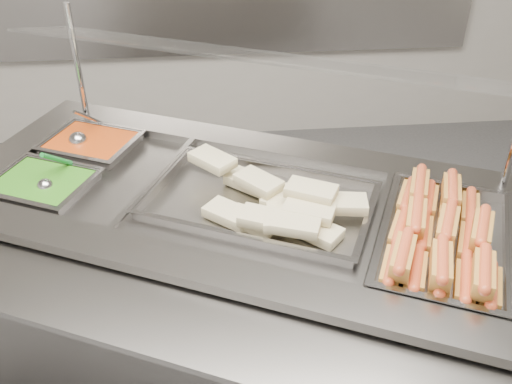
{
  "coord_description": "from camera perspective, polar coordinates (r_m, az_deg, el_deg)",
  "views": [
    {
      "loc": [
        -0.2,
        -1.07,
        1.9
      ],
      "look_at": [
        -0.06,
        0.38,
        0.91
      ],
      "focal_mm": 40.0,
      "sensor_mm": 36.0,
      "label": 1
    }
  ],
  "objects": [
    {
      "name": "pan_beans",
      "position": [
        2.19,
        -16.03,
        4.0
      ],
      "size": [
        0.37,
        0.34,
        0.1
      ],
      "color": "gray",
      "rests_on": "steam_counter"
    },
    {
      "name": "serving_spoon",
      "position": [
        1.96,
        -20.12,
        0.98
      ],
      "size": [
        0.1,
        0.16,
        0.14
      ],
      "color": "#BCBBC0",
      "rests_on": "pan_peas"
    },
    {
      "name": "hotdogs_in_buns",
      "position": [
        1.69,
        17.86,
        -4.17
      ],
      "size": [
        0.42,
        0.58,
        0.12
      ],
      "color": "#A87023",
      "rests_on": "pan_hotdogs"
    },
    {
      "name": "tray_rail",
      "position": [
        1.47,
        -8.63,
        -12.45
      ],
      "size": [
        1.73,
        1.05,
        0.05
      ],
      "color": "gray",
      "rests_on": "steam_counter"
    },
    {
      "name": "tortilla_wraps",
      "position": [
        1.73,
        2.38,
        -1.24
      ],
      "size": [
        0.54,
        0.49,
        0.1
      ],
      "color": "tan",
      "rests_on": "pan_wraps"
    },
    {
      "name": "pan_wraps",
      "position": [
        1.79,
        0.3,
        -1.35
      ],
      "size": [
        0.78,
        0.65,
        0.07
      ],
      "color": "gray",
      "rests_on": "steam_counter"
    },
    {
      "name": "pan_peas",
      "position": [
        2.0,
        -20.44,
        0.02
      ],
      "size": [
        0.37,
        0.34,
        0.1
      ],
      "color": "gray",
      "rests_on": "steam_counter"
    },
    {
      "name": "pan_hotdogs",
      "position": [
        1.74,
        18.17,
        -5.25
      ],
      "size": [
        0.54,
        0.64,
        0.1
      ],
      "color": "gray",
      "rests_on": "steam_counter"
    },
    {
      "name": "ladle",
      "position": [
        2.18,
        -17.29,
        5.04
      ],
      "size": [
        0.1,
        0.18,
        0.15
      ],
      "color": "#BCBBC0",
      "rests_on": "pan_beans"
    },
    {
      "name": "steam_counter",
      "position": [
        2.08,
        -1.32,
        -10.55
      ],
      "size": [
        2.04,
        1.53,
        0.9
      ],
      "color": "slate",
      "rests_on": "ground"
    },
    {
      "name": "sneeze_guard",
      "position": [
        1.81,
        0.82,
        12.99
      ],
      "size": [
        1.61,
        0.95,
        0.44
      ],
      "color": "silver",
      "rests_on": "steam_counter"
    }
  ]
}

